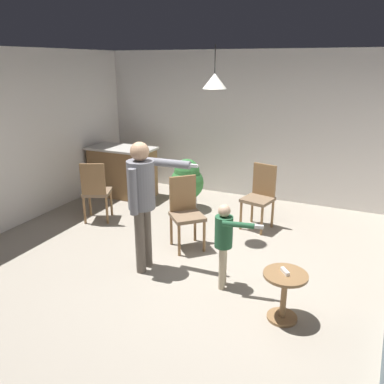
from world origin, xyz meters
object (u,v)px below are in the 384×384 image
at_px(dining_chair_by_counter, 96,189).
at_px(potted_plant_corner, 187,182).
at_px(person_adult, 142,193).
at_px(dining_chair_near_wall, 186,210).
at_px(side_table_by_couch, 284,291).
at_px(spare_remote_on_table, 285,271).
at_px(kitchen_counter, 123,171).
at_px(person_child, 225,237).
at_px(dining_chair_centre_back, 260,194).

xyz_separation_m(dining_chair_by_counter, potted_plant_corner, (1.09, 1.12, -0.05)).
bearing_deg(person_adult, dining_chair_near_wall, 164.25).
bearing_deg(side_table_by_couch, potted_plant_corner, 132.28).
bearing_deg(person_adult, spare_remote_on_table, 78.35).
distance_m(kitchen_counter, side_table_by_couch, 4.48).
bearing_deg(person_child, dining_chair_by_counter, -121.43).
bearing_deg(side_table_by_couch, dining_chair_near_wall, 145.74).
height_order(kitchen_counter, side_table_by_couch, kitchen_counter).
relative_size(person_child, dining_chair_centre_back, 1.02).
xyz_separation_m(person_adult, potted_plant_corner, (-0.42, 2.13, -0.51)).
bearing_deg(kitchen_counter, side_table_by_couch, -35.34).
xyz_separation_m(dining_chair_by_counter, dining_chair_near_wall, (1.70, -0.22, 0.00)).
bearing_deg(person_child, person_adult, -99.19).
bearing_deg(potted_plant_corner, side_table_by_couch, -47.72).
height_order(kitchen_counter, person_child, person_child).
bearing_deg(kitchen_counter, dining_chair_by_counter, -74.74).
distance_m(person_child, dining_chair_near_wall, 1.15).
bearing_deg(person_child, spare_remote_on_table, 57.42).
height_order(dining_chair_by_counter, dining_chair_near_wall, same).
relative_size(side_table_by_couch, dining_chair_near_wall, 0.52).
distance_m(person_adult, dining_chair_near_wall, 0.94).
relative_size(person_child, dining_chair_by_counter, 1.02).
bearing_deg(dining_chair_by_counter, dining_chair_near_wall, -31.96).
relative_size(side_table_by_couch, dining_chair_by_counter, 0.52).
bearing_deg(dining_chair_centre_back, spare_remote_on_table, 123.63).
height_order(side_table_by_couch, potted_plant_corner, potted_plant_corner).
distance_m(dining_chair_centre_back, spare_remote_on_table, 2.31).
bearing_deg(dining_chair_by_counter, person_adult, -58.49).
xyz_separation_m(kitchen_counter, side_table_by_couch, (3.65, -2.59, -0.15)).
height_order(kitchen_counter, dining_chair_centre_back, dining_chair_centre_back).
bearing_deg(person_child, dining_chair_centre_back, 172.39).
height_order(person_adult, spare_remote_on_table, person_adult).
bearing_deg(potted_plant_corner, person_adult, -78.91).
bearing_deg(person_child, dining_chair_near_wall, -142.57).
relative_size(dining_chair_by_counter, dining_chair_near_wall, 1.00).
relative_size(side_table_by_couch, dining_chair_centre_back, 0.52).
height_order(dining_chair_near_wall, potted_plant_corner, dining_chair_near_wall).
bearing_deg(person_adult, side_table_by_couch, 78.12).
xyz_separation_m(kitchen_counter, dining_chair_near_wall, (2.05, -1.50, 0.07)).
bearing_deg(side_table_by_couch, person_child, 157.26).
bearing_deg(side_table_by_couch, dining_chair_by_counter, 158.38).
bearing_deg(dining_chair_near_wall, spare_remote_on_table, 101.45).
relative_size(side_table_by_couch, spare_remote_on_table, 4.00).
relative_size(kitchen_counter, spare_remote_on_table, 9.69).
height_order(kitchen_counter, potted_plant_corner, kitchen_counter).
distance_m(dining_chair_near_wall, dining_chair_centre_back, 1.32).
relative_size(side_table_by_couch, person_child, 0.51).
relative_size(person_adult, dining_chair_centre_back, 1.63).
height_order(kitchen_counter, spare_remote_on_table, kitchen_counter).
bearing_deg(person_adult, potted_plant_corner, -171.33).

